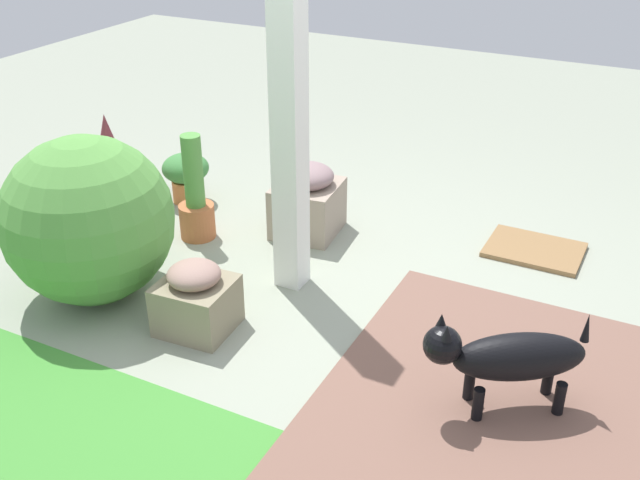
# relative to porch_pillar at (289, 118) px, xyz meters

# --- Properties ---
(ground_plane) EXTENTS (12.00, 12.00, 0.00)m
(ground_plane) POSITION_rel_porch_pillar_xyz_m (-0.38, 0.13, -1.01)
(ground_plane) COLOR gray
(brick_path) EXTENTS (1.80, 2.40, 0.02)m
(brick_path) POSITION_rel_porch_pillar_xyz_m (-1.48, 0.79, -1.00)
(brick_path) COLOR brown
(brick_path) RESTS_ON ground
(porch_pillar) EXTENTS (0.16, 0.16, 2.02)m
(porch_pillar) POSITION_rel_porch_pillar_xyz_m (0.00, 0.00, 0.00)
(porch_pillar) COLOR white
(porch_pillar) RESTS_ON ground
(stone_planter_nearest) EXTENTS (0.44, 0.47, 0.48)m
(stone_planter_nearest) POSITION_rel_porch_pillar_xyz_m (0.22, -0.61, -0.78)
(stone_planter_nearest) COLOR gray
(stone_planter_nearest) RESTS_ON ground
(stone_planter_mid) EXTENTS (0.39, 0.38, 0.39)m
(stone_planter_mid) POSITION_rel_porch_pillar_xyz_m (0.22, 0.64, -0.83)
(stone_planter_mid) COLOR gray
(stone_planter_mid) RESTS_ON ground
(round_shrub) EXTENTS (0.94, 0.94, 0.94)m
(round_shrub) POSITION_rel_porch_pillar_xyz_m (0.93, 0.61, -0.54)
(round_shrub) COLOR #549540
(round_shrub) RESTS_ON ground
(terracotta_pot_tall) EXTENTS (0.23, 0.23, 0.70)m
(terracotta_pot_tall) POSITION_rel_porch_pillar_xyz_m (0.83, -0.23, -0.76)
(terracotta_pot_tall) COLOR #B56339
(terracotta_pot_tall) RESTS_ON ground
(terracotta_pot_spiky) EXTENTS (0.30, 0.30, 0.73)m
(terracotta_pot_spiky) POSITION_rel_porch_pillar_xyz_m (1.51, -0.23, -0.66)
(terracotta_pot_spiky) COLOR #BB6140
(terracotta_pot_spiky) RESTS_ON ground
(terracotta_pot_broad) EXTENTS (0.33, 0.33, 0.35)m
(terracotta_pot_broad) POSITION_rel_porch_pillar_xyz_m (1.22, -0.65, -0.80)
(terracotta_pot_broad) COLOR #C57540
(terracotta_pot_broad) RESTS_ON ground
(dog) EXTENTS (0.69, 0.52, 0.51)m
(dog) POSITION_rel_porch_pillar_xyz_m (-1.38, 0.55, -0.71)
(dog) COLOR black
(dog) RESTS_ON ground
(doormat) EXTENTS (0.59, 0.44, 0.03)m
(doormat) POSITION_rel_porch_pillar_xyz_m (-1.19, -1.01, -0.99)
(doormat) COLOR olive
(doormat) RESTS_ON ground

